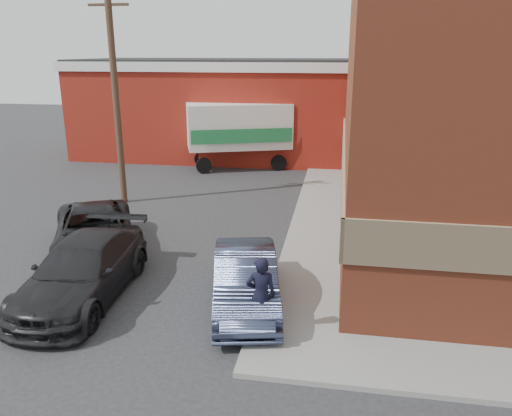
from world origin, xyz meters
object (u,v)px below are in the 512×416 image
at_px(suv_a, 94,231).
at_px(suv_b, 83,270).
at_px(utility_pole, 115,86).
at_px(sedan, 246,279).
at_px(box_truck, 252,131).
at_px(warehouse, 220,107).
at_px(man, 261,295).

height_order(suv_a, suv_b, suv_b).
bearing_deg(utility_pole, suv_b, -72.65).
bearing_deg(sedan, utility_pole, 118.00).
bearing_deg(box_truck, suv_a, -122.01).
height_order(warehouse, sedan, warehouse).
height_order(warehouse, suv_b, warehouse).
relative_size(utility_pole, suv_b, 1.75).
relative_size(man, suv_a, 0.35).
relative_size(man, suv_b, 0.35).
distance_m(warehouse, man, 21.14).
bearing_deg(suv_b, warehouse, 90.25).
xyz_separation_m(utility_pole, suv_b, (2.55, -8.16, -4.00)).
relative_size(utility_pole, man, 5.02).
height_order(utility_pole, sedan, utility_pole).
relative_size(utility_pole, suv_a, 1.77).
bearing_deg(suv_a, suv_b, -94.86).
distance_m(utility_pole, box_truck, 8.77).
relative_size(warehouse, utility_pole, 1.81).
distance_m(utility_pole, suv_b, 9.44).
bearing_deg(warehouse, sedan, -74.62).
relative_size(man, box_truck, 0.25).
height_order(man, box_truck, box_truck).
bearing_deg(warehouse, suv_b, -86.87).
bearing_deg(suv_a, box_truck, 50.81).
height_order(warehouse, utility_pole, utility_pole).
bearing_deg(suv_b, man, -15.83).
xyz_separation_m(utility_pole, man, (7.30, -9.25, -3.73)).
relative_size(warehouse, box_truck, 2.24).
relative_size(warehouse, sedan, 3.80).
height_order(sedan, suv_a, suv_a).
distance_m(man, suv_a, 7.13).
height_order(sedan, box_truck, box_truck).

